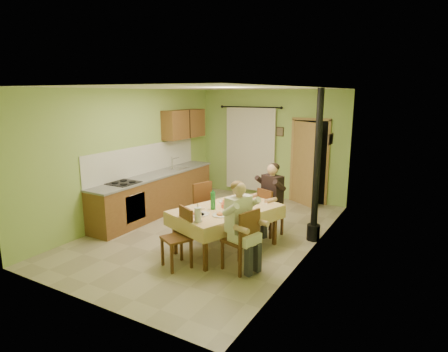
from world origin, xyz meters
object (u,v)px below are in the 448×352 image
Objects in this scene: chair_right at (240,252)px; chair_left at (209,220)px; man_far at (271,191)px; man_right at (240,216)px; stove_flue at (316,187)px; dining_table at (226,229)px; chair_far at (270,220)px; chair_near at (177,249)px.

chair_right is 0.98× the size of chair_left.
chair_left is 0.73× the size of man_far.
man_right is 0.50× the size of stove_flue.
man_far is at bearing 22.23° from man_right.
stove_flue is at bearing 63.60° from dining_table.
chair_left is at bearing -157.82° from stove_flue.
chair_right is at bearing -25.60° from dining_table.
chair_right is at bearing -90.00° from man_right.
chair_right is (0.58, -0.58, -0.09)m from dining_table.
man_right is at bearing -62.98° from chair_far.
dining_table is at bearing 60.78° from man_right.
chair_far is 0.93× the size of chair_right.
chair_right is 1.58m from chair_left.
dining_table is 1.22m from man_far.
chair_right is at bearing -62.49° from chair_far.
chair_far is 0.98× the size of chair_near.
dining_table is 0.77m from chair_left.
man_far is 1.62m from man_right.
stove_flue reaches higher than chair_near.
chair_right is (0.18, -1.61, 0.00)m from chair_far.
chair_near is 1.44m from chair_left.
chair_left is at bearing 66.34° from man_right.
man_far is (1.03, 0.61, 0.59)m from chair_left.
chair_right is at bearing -129.97° from chair_near.
stove_flue reaches higher than man_right.
chair_left is 0.73× the size of man_right.
chair_near is at bearing -125.67° from stove_flue.
stove_flue is (0.63, 1.76, 0.73)m from chair_right.
dining_table is 1.81m from stove_flue.
man_right reaches higher than chair_far.
stove_flue is (0.81, 0.14, 0.15)m from man_far.
chair_right is at bearing -109.81° from stove_flue.
chair_left is (-1.03, -0.60, 0.00)m from chair_far.
dining_table is at bearing 61.28° from chair_right.
chair_far reaches higher than dining_table.
dining_table is at bearing -90.17° from man_far.
chair_far is at bearing -83.53° from chair_near.
man_far is at bearing 88.35° from dining_table.
man_far is (0.00, 0.01, 0.59)m from chair_far.
man_far is 0.84m from stove_flue.
man_far reaches higher than dining_table.
man_far is 1.00× the size of man_right.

